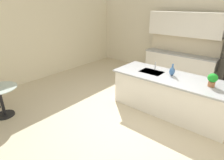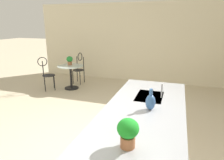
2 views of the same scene
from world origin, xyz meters
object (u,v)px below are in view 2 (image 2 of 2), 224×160
Objects in this scene: potted_plant_on_table at (70,60)px; vase_on_counter at (150,102)px; potted_plant_counter_far at (128,131)px; bistro_table at (71,75)px; chair_by_island at (47,72)px; chair_near_window at (79,67)px.

vase_on_counter is (3.01, 2.94, 0.13)m from potted_plant_on_table.
potted_plant_counter_far is 0.91m from vase_on_counter.
chair_by_island is at bearing -61.17° from bistro_table.
potted_plant_counter_far is at bearing 36.24° from bistro_table.
vase_on_counter is at bearing 53.96° from chair_by_island.
potted_plant_counter_far is (3.80, 2.78, 0.64)m from bistro_table.
bistro_table is at bearing -143.76° from potted_plant_counter_far.
chair_by_island is 3.67× the size of potted_plant_counter_far.
bistro_table is at bearing 118.83° from chair_by_island.
vase_on_counter is at bearing 44.35° from potted_plant_on_table.
potted_plant_on_table is 0.97× the size of potted_plant_counter_far.
vase_on_counter reaches higher than chair_near_window.
vase_on_counter is (-0.90, 0.08, -0.05)m from potted_plant_counter_far.
potted_plant_counter_far reaches higher than chair_by_island.
chair_near_window and chair_by_island have the same top height.
potted_plant_on_table is (-0.11, -0.08, 0.45)m from bistro_table.
chair_near_window is at bearing 150.58° from chair_by_island.
potted_plant_on_table is at bearing -144.67° from bistro_table.
chair_by_island is 4.88m from potted_plant_counter_far.
potted_plant_counter_far is at bearing 32.44° from chair_near_window.
chair_by_island is 4.35m from vase_on_counter.
potted_plant_on_table is (0.56, -0.02, 0.33)m from chair_near_window.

